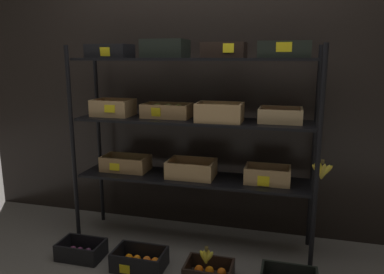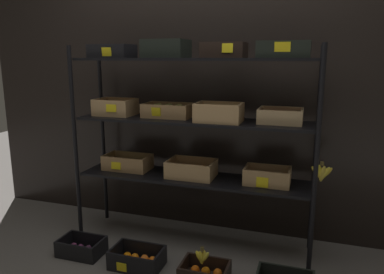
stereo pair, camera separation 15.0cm
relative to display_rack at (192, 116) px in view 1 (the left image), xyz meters
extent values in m
plane|color=#605B56|center=(0.00, -0.01, -1.03)|extent=(10.00, 10.00, 0.00)
cube|color=black|center=(0.00, 0.40, 0.28)|extent=(4.20, 0.12, 2.61)
cylinder|color=black|center=(-0.90, -0.21, -0.25)|extent=(0.03, 0.03, 1.55)
cylinder|color=black|center=(0.90, -0.21, -0.25)|extent=(0.03, 0.03, 1.55)
cylinder|color=black|center=(-0.90, 0.20, -0.25)|extent=(0.03, 0.03, 1.55)
cylinder|color=black|center=(0.90, 0.20, -0.25)|extent=(0.03, 0.03, 1.55)
cube|color=black|center=(0.00, -0.01, -0.48)|extent=(1.77, 0.37, 0.02)
cube|color=black|center=(0.00, -0.01, -0.03)|extent=(1.77, 0.37, 0.02)
cube|color=black|center=(0.00, -0.01, 0.42)|extent=(1.77, 0.37, 0.02)
cube|color=#A87F51|center=(-0.57, 0.02, -0.47)|extent=(0.38, 0.21, 0.01)
cube|color=#A87F51|center=(-0.57, -0.08, -0.41)|extent=(0.38, 0.02, 0.11)
cube|color=#A87F51|center=(-0.57, 0.12, -0.41)|extent=(0.38, 0.02, 0.11)
cube|color=#A87F51|center=(-0.75, 0.02, -0.41)|extent=(0.02, 0.18, 0.11)
cube|color=#A87F51|center=(-0.39, 0.02, -0.41)|extent=(0.02, 0.18, 0.11)
sphere|color=#93BB31|center=(-0.66, 0.00, -0.43)|extent=(0.07, 0.07, 0.07)
sphere|color=#81B249|center=(-0.57, 0.00, -0.43)|extent=(0.07, 0.07, 0.07)
sphere|color=#80C636|center=(-0.47, 0.00, -0.43)|extent=(0.07, 0.07, 0.07)
sphere|color=#8AB636|center=(-0.66, 0.05, -0.43)|extent=(0.07, 0.07, 0.07)
sphere|color=#85B943|center=(-0.56, 0.05, -0.43)|extent=(0.07, 0.07, 0.07)
sphere|color=#94B748|center=(-0.47, 0.05, -0.43)|extent=(0.07, 0.07, 0.07)
cube|color=yellow|center=(-0.61, -0.09, -0.42)|extent=(0.08, 0.01, 0.06)
cube|color=tan|center=(0.00, 0.00, -0.47)|extent=(0.36, 0.25, 0.01)
cube|color=tan|center=(0.00, -0.12, -0.40)|extent=(0.36, 0.02, 0.12)
cube|color=tan|center=(0.00, 0.11, -0.40)|extent=(0.36, 0.02, 0.12)
cube|color=tan|center=(-0.18, 0.00, -0.40)|extent=(0.02, 0.22, 0.12)
cube|color=tan|center=(0.17, 0.00, -0.40)|extent=(0.02, 0.22, 0.12)
sphere|color=orange|center=(-0.09, -0.03, -0.43)|extent=(0.07, 0.07, 0.07)
sphere|color=orange|center=(0.00, -0.04, -0.43)|extent=(0.07, 0.07, 0.07)
sphere|color=orange|center=(0.08, -0.04, -0.43)|extent=(0.07, 0.07, 0.07)
sphere|color=orange|center=(-0.08, 0.04, -0.43)|extent=(0.07, 0.07, 0.07)
sphere|color=orange|center=(-0.01, 0.03, -0.43)|extent=(0.07, 0.07, 0.07)
sphere|color=orange|center=(0.08, 0.04, -0.43)|extent=(0.07, 0.07, 0.07)
cube|color=tan|center=(0.58, 0.01, -0.47)|extent=(0.33, 0.21, 0.01)
cube|color=tan|center=(0.58, -0.09, -0.41)|extent=(0.33, 0.02, 0.11)
cube|color=tan|center=(0.58, 0.11, -0.41)|extent=(0.33, 0.02, 0.11)
cube|color=tan|center=(0.42, 0.01, -0.41)|extent=(0.02, 0.18, 0.11)
cube|color=tan|center=(0.73, 0.01, -0.41)|extent=(0.02, 0.18, 0.11)
sphere|color=#6C2B57|center=(0.49, -0.02, -0.44)|extent=(0.05, 0.05, 0.05)
sphere|color=#591E5C|center=(0.55, -0.02, -0.44)|extent=(0.05, 0.05, 0.05)
sphere|color=#5E1B4D|center=(0.61, -0.02, -0.44)|extent=(0.05, 0.05, 0.05)
sphere|color=#5A2756|center=(0.67, -0.02, -0.44)|extent=(0.05, 0.05, 0.05)
sphere|color=#562450|center=(0.49, 0.04, -0.44)|extent=(0.05, 0.05, 0.05)
sphere|color=#541B56|center=(0.55, 0.05, -0.44)|extent=(0.05, 0.05, 0.05)
sphere|color=#572B56|center=(0.61, 0.05, -0.44)|extent=(0.05, 0.05, 0.05)
sphere|color=#602D4F|center=(0.67, 0.04, -0.44)|extent=(0.05, 0.05, 0.05)
cube|color=yellow|center=(0.56, -0.10, -0.43)|extent=(0.08, 0.01, 0.07)
cube|color=tan|center=(-0.65, 0.01, -0.02)|extent=(0.31, 0.24, 0.01)
cube|color=tan|center=(-0.65, -0.10, 0.05)|extent=(0.31, 0.02, 0.12)
cube|color=tan|center=(-0.65, 0.12, 0.05)|extent=(0.31, 0.02, 0.12)
cube|color=tan|center=(-0.79, 0.01, 0.05)|extent=(0.02, 0.20, 0.12)
cube|color=tan|center=(-0.50, 0.01, 0.05)|extent=(0.02, 0.20, 0.12)
sphere|color=orange|center=(-0.72, -0.03, 0.02)|extent=(0.06, 0.06, 0.06)
sphere|color=orange|center=(-0.65, -0.02, 0.02)|extent=(0.06, 0.06, 0.06)
sphere|color=orange|center=(-0.57, -0.02, 0.02)|extent=(0.06, 0.06, 0.06)
sphere|color=orange|center=(-0.72, 0.04, 0.02)|extent=(0.06, 0.06, 0.06)
sphere|color=#FB640D|center=(-0.65, 0.04, 0.02)|extent=(0.06, 0.06, 0.06)
sphere|color=orange|center=(-0.57, 0.05, 0.02)|extent=(0.06, 0.06, 0.06)
cube|color=yellow|center=(-0.62, -0.11, 0.05)|extent=(0.09, 0.01, 0.06)
cube|color=#A87F51|center=(-0.21, 0.04, -0.02)|extent=(0.37, 0.23, 0.01)
cube|color=#A87F51|center=(-0.21, -0.07, 0.04)|extent=(0.37, 0.02, 0.10)
cube|color=#A87F51|center=(-0.21, 0.14, 0.04)|extent=(0.37, 0.02, 0.10)
cube|color=#A87F51|center=(-0.39, 0.04, 0.04)|extent=(0.02, 0.19, 0.10)
cube|color=#A87F51|center=(-0.03, 0.04, 0.04)|extent=(0.02, 0.19, 0.10)
ellipsoid|color=#B3BA4D|center=(-0.30, 0.01, 0.04)|extent=(0.07, 0.07, 0.09)
ellipsoid|color=#BABC57|center=(-0.21, 0.00, 0.04)|extent=(0.07, 0.07, 0.09)
ellipsoid|color=#ABBF4E|center=(-0.12, 0.01, 0.04)|extent=(0.07, 0.07, 0.09)
ellipsoid|color=tan|center=(-0.30, 0.07, 0.04)|extent=(0.07, 0.07, 0.09)
ellipsoid|color=tan|center=(-0.20, 0.07, 0.04)|extent=(0.07, 0.07, 0.09)
ellipsoid|color=#BFB655|center=(-0.12, 0.07, 0.04)|extent=(0.07, 0.07, 0.09)
cube|color=yellow|center=(-0.26, -0.08, 0.03)|extent=(0.07, 0.02, 0.08)
cube|color=tan|center=(0.22, -0.05, -0.02)|extent=(0.33, 0.23, 0.01)
cube|color=tan|center=(0.22, -0.15, 0.05)|extent=(0.33, 0.02, 0.12)
cube|color=tan|center=(0.22, 0.06, 0.05)|extent=(0.33, 0.02, 0.12)
cube|color=tan|center=(0.06, -0.05, 0.05)|extent=(0.02, 0.20, 0.12)
cube|color=tan|center=(0.38, -0.05, 0.05)|extent=(0.02, 0.20, 0.12)
sphere|color=#CFB857|center=(0.16, -0.08, 0.03)|extent=(0.07, 0.07, 0.07)
sphere|color=gold|center=(0.27, -0.08, 0.03)|extent=(0.07, 0.07, 0.07)
sphere|color=#E0B84F|center=(0.16, -0.02, 0.03)|extent=(0.07, 0.07, 0.07)
sphere|color=#D7B253|center=(0.27, -0.01, 0.03)|extent=(0.07, 0.07, 0.07)
cube|color=tan|center=(0.65, 0.04, -0.02)|extent=(0.31, 0.25, 0.01)
cube|color=tan|center=(0.65, -0.08, 0.03)|extent=(0.31, 0.02, 0.09)
cube|color=tan|center=(0.65, 0.16, 0.03)|extent=(0.31, 0.02, 0.09)
cube|color=tan|center=(0.50, 0.04, 0.03)|extent=(0.02, 0.22, 0.09)
cube|color=tan|center=(0.79, 0.04, 0.03)|extent=(0.02, 0.22, 0.09)
sphere|color=red|center=(0.60, 0.01, 0.03)|extent=(0.07, 0.07, 0.07)
sphere|color=red|center=(0.70, 0.01, 0.03)|extent=(0.07, 0.07, 0.07)
sphere|color=red|center=(0.60, 0.08, 0.03)|extent=(0.07, 0.07, 0.07)
sphere|color=red|center=(0.70, 0.08, 0.03)|extent=(0.07, 0.07, 0.07)
cube|color=black|center=(-0.65, -0.01, 0.44)|extent=(0.32, 0.23, 0.01)
cube|color=black|center=(-0.65, -0.11, 0.49)|extent=(0.32, 0.02, 0.09)
cube|color=black|center=(-0.65, 0.10, 0.49)|extent=(0.32, 0.02, 0.09)
cube|color=black|center=(-0.80, -0.01, 0.49)|extent=(0.02, 0.20, 0.09)
cube|color=black|center=(-0.50, -0.01, 0.49)|extent=(0.02, 0.20, 0.09)
ellipsoid|color=yellow|center=(-0.72, -0.04, 0.48)|extent=(0.06, 0.06, 0.08)
ellipsoid|color=yellow|center=(-0.65, -0.04, 0.48)|extent=(0.06, 0.06, 0.08)
ellipsoid|color=yellow|center=(-0.57, -0.04, 0.48)|extent=(0.06, 0.06, 0.08)
ellipsoid|color=yellow|center=(-0.73, 0.03, 0.48)|extent=(0.06, 0.06, 0.08)
ellipsoid|color=yellow|center=(-0.64, 0.03, 0.48)|extent=(0.06, 0.06, 0.08)
ellipsoid|color=yellow|center=(-0.57, 0.02, 0.48)|extent=(0.06, 0.06, 0.08)
cube|color=yellow|center=(-0.63, -0.12, 0.47)|extent=(0.08, 0.01, 0.07)
cube|color=black|center=(-0.21, 0.02, 0.44)|extent=(0.32, 0.26, 0.01)
cube|color=black|center=(-0.21, -0.10, 0.50)|extent=(0.32, 0.02, 0.12)
cube|color=black|center=(-0.21, 0.15, 0.50)|extent=(0.32, 0.02, 0.12)
cube|color=black|center=(-0.36, 0.02, 0.50)|extent=(0.02, 0.23, 0.12)
cube|color=black|center=(-0.06, 0.02, 0.50)|extent=(0.02, 0.23, 0.12)
ellipsoid|color=brown|center=(-0.29, -0.03, 0.48)|extent=(0.05, 0.05, 0.07)
ellipsoid|color=brown|center=(-0.24, -0.03, 0.48)|extent=(0.05, 0.05, 0.07)
ellipsoid|color=brown|center=(-0.18, -0.03, 0.48)|extent=(0.05, 0.05, 0.07)
ellipsoid|color=brown|center=(-0.13, -0.03, 0.48)|extent=(0.05, 0.05, 0.07)
ellipsoid|color=brown|center=(-0.30, 0.02, 0.48)|extent=(0.05, 0.05, 0.07)
ellipsoid|color=brown|center=(-0.24, 0.02, 0.48)|extent=(0.05, 0.05, 0.07)
ellipsoid|color=brown|center=(-0.18, 0.02, 0.48)|extent=(0.05, 0.05, 0.07)
ellipsoid|color=brown|center=(-0.12, 0.02, 0.48)|extent=(0.05, 0.05, 0.07)
ellipsoid|color=brown|center=(-0.30, 0.08, 0.48)|extent=(0.05, 0.05, 0.07)
ellipsoid|color=brown|center=(-0.24, 0.08, 0.48)|extent=(0.05, 0.05, 0.07)
ellipsoid|color=brown|center=(-0.18, 0.08, 0.48)|extent=(0.05, 0.05, 0.07)
ellipsoid|color=brown|center=(-0.12, 0.08, 0.48)|extent=(0.05, 0.05, 0.07)
cube|color=black|center=(0.23, 0.05, 0.44)|extent=(0.31, 0.24, 0.01)
cube|color=black|center=(0.23, -0.06, 0.49)|extent=(0.31, 0.02, 0.10)
cube|color=black|center=(0.23, 0.16, 0.49)|extent=(0.31, 0.02, 0.10)
cube|color=black|center=(0.08, 0.05, 0.49)|extent=(0.02, 0.20, 0.10)
cube|color=black|center=(0.38, 0.05, 0.49)|extent=(0.02, 0.20, 0.10)
sphere|color=#86BA3A|center=(0.18, 0.02, 0.48)|extent=(0.07, 0.07, 0.07)
sphere|color=#97BD39|center=(0.28, 0.01, 0.48)|extent=(0.07, 0.07, 0.07)
sphere|color=#82B940|center=(0.18, 0.08, 0.48)|extent=(0.07, 0.07, 0.07)
sphere|color=#91B546|center=(0.28, 0.08, 0.48)|extent=(0.07, 0.07, 0.07)
cube|color=yellow|center=(0.28, -0.07, 0.50)|extent=(0.08, 0.01, 0.06)
cube|color=black|center=(0.65, -0.03, 0.44)|extent=(0.34, 0.23, 0.01)
cube|color=black|center=(0.65, -0.14, 0.49)|extent=(0.34, 0.02, 0.10)
cube|color=black|center=(0.65, 0.07, 0.49)|extent=(0.34, 0.02, 0.10)
cube|color=black|center=(0.49, -0.03, 0.49)|extent=(0.02, 0.19, 0.10)
cube|color=black|center=(0.82, -0.03, 0.49)|extent=(0.02, 0.19, 0.10)
sphere|color=orange|center=(0.57, -0.07, 0.48)|extent=(0.07, 0.07, 0.07)
sphere|color=orange|center=(0.65, -0.07, 0.48)|extent=(0.07, 0.07, 0.07)
sphere|color=orange|center=(0.73, -0.07, 0.48)|extent=(0.07, 0.07, 0.07)
sphere|color=orange|center=(0.57, -0.01, 0.48)|extent=(0.07, 0.07, 0.07)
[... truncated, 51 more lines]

